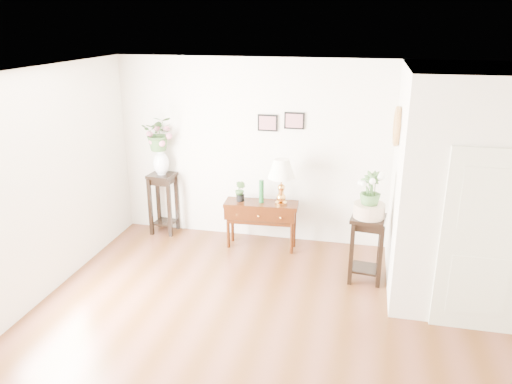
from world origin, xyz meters
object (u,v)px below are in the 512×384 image
(table_lamp, at_px, (281,181))
(plant_stand_b, at_px, (366,248))
(console_table, at_px, (261,225))
(plant_stand_a, at_px, (164,203))

(table_lamp, distance_m, plant_stand_b, 1.56)
(console_table, distance_m, table_lamp, 0.77)
(table_lamp, height_order, plant_stand_b, table_lamp)
(plant_stand_b, bearing_deg, table_lamp, 152.00)
(table_lamp, relative_size, plant_stand_b, 0.77)
(console_table, bearing_deg, plant_stand_b, -26.90)
(console_table, xyz_separation_m, plant_stand_b, (1.56, -0.67, 0.09))
(console_table, height_order, plant_stand_a, plant_stand_a)
(plant_stand_a, distance_m, plant_stand_b, 3.35)
(table_lamp, height_order, plant_stand_a, table_lamp)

